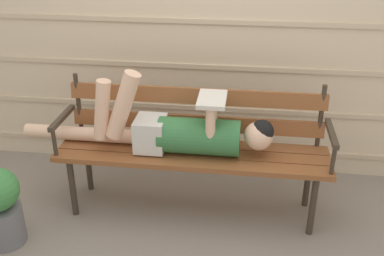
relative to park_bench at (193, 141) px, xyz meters
The scene contains 5 objects.
ground_plane 0.55m from the park_bench, 90.00° to the right, with size 12.00×12.00×0.00m, color gray.
house_siding 0.92m from the park_bench, 90.00° to the left, with size 4.63×0.08×2.43m.
park_bench is the anchor object (origin of this frame).
reclining_person 0.16m from the park_bench, 146.04° to the right, with size 1.74×0.25×0.58m.
potted_plant 1.31m from the park_bench, 153.71° to the right, with size 0.28×0.28×0.54m.
Camera 1 is at (0.35, -2.57, 1.96)m, focal length 42.23 mm.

